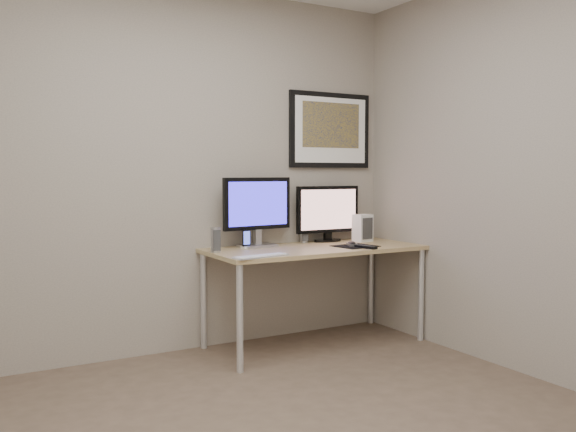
# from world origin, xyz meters

# --- Properties ---
(room) EXTENTS (3.60, 3.60, 3.60)m
(room) POSITION_xyz_m (0.00, 0.45, 1.64)
(room) COLOR white
(room) RESTS_ON ground
(desk) EXTENTS (1.60, 0.70, 0.73)m
(desk) POSITION_xyz_m (1.00, 1.35, 0.66)
(desk) COLOR #A17C4E
(desk) RESTS_ON floor
(framed_art) EXTENTS (0.75, 0.04, 0.60)m
(framed_art) POSITION_xyz_m (1.35, 1.68, 1.62)
(framed_art) COLOR black
(framed_art) RESTS_ON room
(monitor_large) EXTENTS (0.57, 0.21, 0.51)m
(monitor_large) POSITION_xyz_m (0.63, 1.57, 1.01)
(monitor_large) COLOR #A6A6AA
(monitor_large) RESTS_ON desk
(monitor_tv) EXTENTS (0.57, 0.13, 0.44)m
(monitor_tv) POSITION_xyz_m (1.28, 1.61, 0.97)
(monitor_tv) COLOR black
(monitor_tv) RESTS_ON desk
(speaker_left) EXTENTS (0.08, 0.08, 0.17)m
(speaker_left) POSITION_xyz_m (0.24, 1.44, 0.82)
(speaker_left) COLOR #A6A6AA
(speaker_left) RESTS_ON desk
(speaker_right) EXTENTS (0.08, 0.08, 0.16)m
(speaker_right) POSITION_xyz_m (1.08, 1.64, 0.81)
(speaker_right) COLOR #A6A6AA
(speaker_right) RESTS_ON desk
(phone_dock) EXTENTS (0.07, 0.07, 0.14)m
(phone_dock) POSITION_xyz_m (0.52, 1.52, 0.80)
(phone_dock) COLOR black
(phone_dock) RESTS_ON desk
(keyboard) EXTENTS (0.40, 0.16, 0.01)m
(keyboard) POSITION_xyz_m (0.40, 1.06, 0.74)
(keyboard) COLOR silver
(keyboard) RESTS_ON desk
(mousepad) EXTENTS (0.32, 0.29, 0.00)m
(mousepad) POSITION_xyz_m (1.28, 1.24, 0.73)
(mousepad) COLOR black
(mousepad) RESTS_ON desk
(mouse) EXTENTS (0.09, 0.11, 0.03)m
(mouse) POSITION_xyz_m (1.27, 1.25, 0.75)
(mouse) COLOR black
(mouse) RESTS_ON mousepad
(remote) EXTENTS (0.09, 0.19, 0.02)m
(remote) POSITION_xyz_m (1.28, 1.10, 0.74)
(remote) COLOR black
(remote) RESTS_ON desk
(fan_unit) EXTENTS (0.16, 0.13, 0.22)m
(fan_unit) POSITION_xyz_m (1.53, 1.48, 0.84)
(fan_unit) COLOR silver
(fan_unit) RESTS_ON desk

